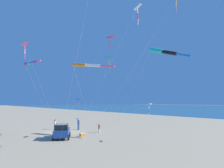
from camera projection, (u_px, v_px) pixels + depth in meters
ground_plane at (62, 132)px, 33.83m from camera, size 600.00×600.00×0.00m
parked_car at (62, 131)px, 27.98m from camera, size 3.65×4.67×1.85m
cooler_box at (82, 135)px, 29.63m from camera, size 0.62×0.42×0.42m
person_adult_flyer at (79, 123)px, 36.63m from camera, size 0.51×0.63×1.98m
person_child_green_jacket at (99, 128)px, 33.32m from camera, size 0.39×0.46×1.35m
person_child_grey_jacket at (55, 123)px, 37.35m from camera, size 0.63×0.55×1.82m
kite_delta_long_streamer_right at (79, 99)px, 30.17m from camera, size 1.88×10.79×5.39m
kite_delta_orange_high_right at (148, 105)px, 26.74m from camera, size 1.97×11.92×4.61m
kite_delta_teal_far_right at (137, 8)px, 28.31m from camera, size 5.12×8.90×17.54m
kite_delta_red_high_left at (24, 44)px, 26.35m from camera, size 9.11×10.59×12.06m
kite_windsock_small_distant at (30, 63)px, 28.34m from camera, size 7.51×12.31×10.07m
kite_delta_green_low_center at (110, 37)px, 40.70m from camera, size 9.90×7.18×17.30m
kite_windsock_black_fish_shape at (163, 52)px, 33.30m from camera, size 6.00×10.36×13.49m
kite_windsock_white_trailing at (86, 65)px, 26.44m from camera, size 5.01×8.34×9.65m
kite_delta_checkered_midright at (109, 57)px, 33.44m from camera, size 1.24×6.72×11.97m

